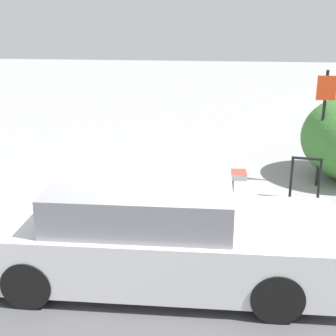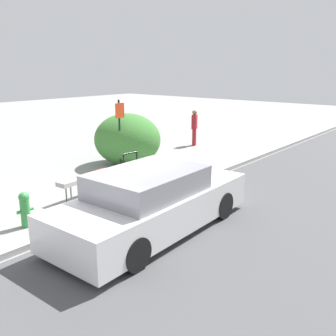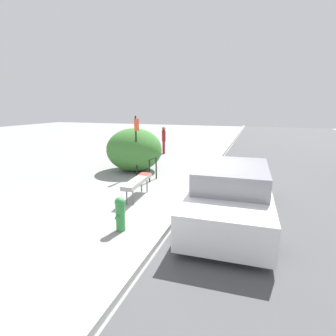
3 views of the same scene
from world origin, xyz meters
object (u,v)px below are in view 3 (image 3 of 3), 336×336
(bike_rack, at_px, (153,167))
(fire_hydrant, at_px, (120,213))
(pedestrian, at_px, (164,139))
(bench, at_px, (137,181))
(sign_post, at_px, (136,141))
(parked_car_near, at_px, (232,192))

(bike_rack, bearing_deg, fire_hydrant, -168.13)
(bike_rack, xyz_separation_m, fire_hydrant, (-3.91, -0.82, -0.09))
(fire_hydrant, bearing_deg, pedestrian, 14.09)
(bench, height_order, sign_post, sign_post)
(bench, xyz_separation_m, parked_car_near, (-0.46, -2.74, 0.11))
(bike_rack, bearing_deg, parked_car_near, -127.92)
(bike_rack, height_order, sign_post, sign_post)
(sign_post, bearing_deg, pedestrian, 7.91)
(bench, relative_size, parked_car_near, 0.35)
(bike_rack, relative_size, parked_car_near, 0.18)
(bench, bearing_deg, parked_car_near, -103.07)
(fire_hydrant, relative_size, pedestrian, 0.50)
(bench, distance_m, sign_post, 2.65)
(bike_rack, relative_size, pedestrian, 0.54)
(bike_rack, height_order, fire_hydrant, bike_rack)
(bench, height_order, pedestrian, pedestrian)
(bench, relative_size, bike_rack, 1.98)
(bike_rack, distance_m, fire_hydrant, 3.99)
(sign_post, bearing_deg, bike_rack, -114.56)
(fire_hydrant, bearing_deg, parked_car_near, -54.62)
(parked_car_near, bearing_deg, bike_rack, 50.41)
(bench, distance_m, parked_car_near, 2.78)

